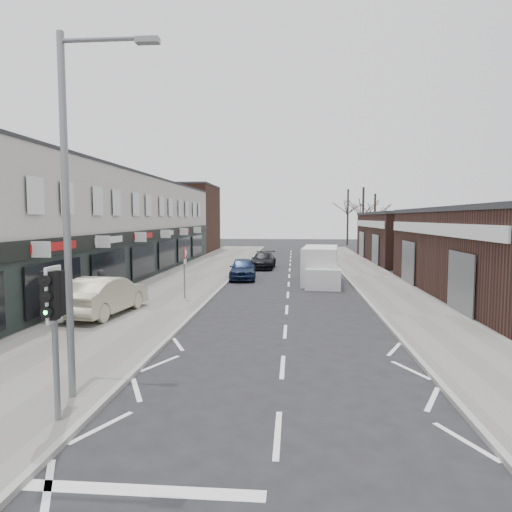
% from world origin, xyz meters
% --- Properties ---
extents(ground, '(160.00, 160.00, 0.00)m').
position_xyz_m(ground, '(0.00, 0.00, 0.00)').
color(ground, black).
rests_on(ground, ground).
extents(pavement_left, '(5.50, 64.00, 0.12)m').
position_xyz_m(pavement_left, '(-6.75, 22.00, 0.06)').
color(pavement_left, slate).
rests_on(pavement_left, ground).
extents(pavement_right, '(3.50, 64.00, 0.12)m').
position_xyz_m(pavement_right, '(5.75, 22.00, 0.06)').
color(pavement_right, slate).
rests_on(pavement_right, ground).
extents(shop_terrace_left, '(8.00, 41.00, 7.10)m').
position_xyz_m(shop_terrace_left, '(-13.50, 19.50, 3.55)').
color(shop_terrace_left, beige).
rests_on(shop_terrace_left, ground).
extents(brick_block_far, '(8.00, 10.00, 8.00)m').
position_xyz_m(brick_block_far, '(-13.50, 45.00, 4.00)').
color(brick_block_far, '#46281E').
rests_on(brick_block_far, ground).
extents(right_unit_far, '(10.00, 16.00, 4.50)m').
position_xyz_m(right_unit_far, '(12.50, 34.00, 2.25)').
color(right_unit_far, '#371F19').
rests_on(right_unit_far, ground).
extents(tree_far_a, '(3.60, 3.60, 8.00)m').
position_xyz_m(tree_far_a, '(9.00, 48.00, 0.00)').
color(tree_far_a, '#382D26').
rests_on(tree_far_a, ground).
extents(tree_far_b, '(3.60, 3.60, 7.50)m').
position_xyz_m(tree_far_b, '(11.50, 54.00, 0.00)').
color(tree_far_b, '#382D26').
rests_on(tree_far_b, ground).
extents(tree_far_c, '(3.60, 3.60, 8.50)m').
position_xyz_m(tree_far_c, '(8.50, 60.00, 0.00)').
color(tree_far_c, '#382D26').
rests_on(tree_far_c, ground).
extents(traffic_light, '(0.28, 0.60, 3.10)m').
position_xyz_m(traffic_light, '(-4.40, -2.02, 2.41)').
color(traffic_light, slate).
rests_on(traffic_light, pavement_left).
extents(street_lamp, '(2.23, 0.22, 8.00)m').
position_xyz_m(street_lamp, '(-4.53, -0.80, 4.62)').
color(street_lamp, slate).
rests_on(street_lamp, pavement_left).
extents(warning_sign, '(0.12, 0.80, 2.70)m').
position_xyz_m(warning_sign, '(-5.16, 12.00, 2.20)').
color(warning_sign, slate).
rests_on(warning_sign, pavement_left).
extents(white_van, '(2.60, 6.15, 2.32)m').
position_xyz_m(white_van, '(2.00, 18.57, 1.10)').
color(white_van, silver).
rests_on(white_van, ground).
extents(sedan_on_pavement, '(2.26, 5.05, 1.61)m').
position_xyz_m(sedan_on_pavement, '(-7.59, 7.82, 0.93)').
color(sedan_on_pavement, '#B9B494').
rests_on(sedan_on_pavement, pavement_left).
extents(pedestrian, '(0.68, 0.47, 1.78)m').
position_xyz_m(pedestrian, '(-8.17, 8.84, 1.01)').
color(pedestrian, black).
rests_on(pedestrian, pavement_left).
extents(parked_car_left_a, '(2.00, 4.37, 1.45)m').
position_xyz_m(parked_car_left_a, '(-3.13, 20.07, 0.73)').
color(parked_car_left_a, '#131F3D').
rests_on(parked_car_left_a, ground).
extents(parked_car_left_b, '(2.06, 4.68, 1.34)m').
position_xyz_m(parked_car_left_b, '(-2.20, 26.86, 0.67)').
color(parked_car_left_b, black).
rests_on(parked_car_left_b, ground).
extents(parked_car_right_a, '(1.75, 4.51, 1.46)m').
position_xyz_m(parked_car_right_a, '(2.20, 18.24, 0.73)').
color(parked_car_right_a, white).
rests_on(parked_car_right_a, ground).
extents(parked_car_right_b, '(2.27, 4.71, 1.55)m').
position_xyz_m(parked_car_right_b, '(2.45, 30.62, 0.78)').
color(parked_car_right_b, black).
rests_on(parked_car_right_b, ground).
extents(parked_car_right_c, '(2.29, 5.03, 1.43)m').
position_xyz_m(parked_car_right_c, '(2.85, 37.78, 0.71)').
color(parked_car_right_c, '#161945').
rests_on(parked_car_right_c, ground).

